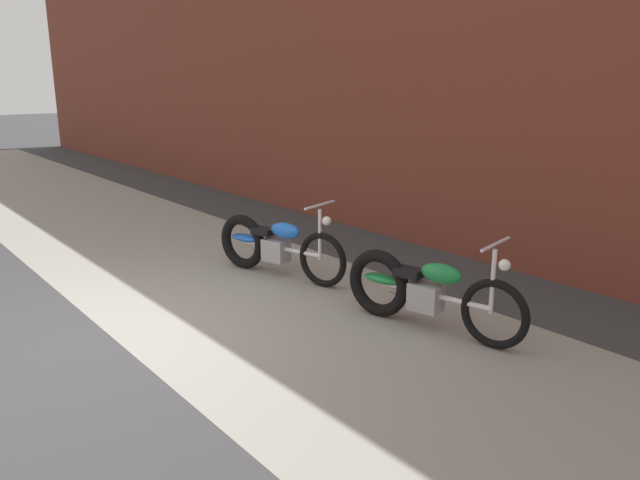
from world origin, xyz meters
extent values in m
plane|color=#38383A|center=(0.00, 0.00, 0.00)|extent=(80.00, 80.00, 0.00)
cube|color=gray|center=(0.00, 1.75, 0.00)|extent=(36.00, 3.50, 0.01)
cube|color=brown|center=(0.00, 5.20, 2.85)|extent=(36.00, 0.50, 5.70)
torus|color=black|center=(0.10, 2.58, 0.34)|extent=(0.68, 0.26, 0.68)
torus|color=black|center=(-1.15, 2.23, 0.36)|extent=(0.74, 0.32, 0.73)
cylinder|color=silver|center=(-0.52, 2.41, 0.38)|extent=(1.20, 0.38, 0.06)
cube|color=#99999E|center=(-0.60, 2.39, 0.34)|extent=(0.37, 0.30, 0.28)
ellipsoid|color=blue|center=(-0.44, 2.43, 0.62)|extent=(0.47, 0.30, 0.20)
ellipsoid|color=blue|center=(-1.10, 2.25, 0.42)|extent=(0.47, 0.29, 0.10)
cube|color=black|center=(-0.79, 2.33, 0.56)|extent=(0.32, 0.27, 0.08)
cylinder|color=silver|center=(0.07, 2.57, 0.65)|extent=(0.05, 0.05, 0.62)
cylinder|color=silver|center=(0.07, 2.57, 1.01)|extent=(0.19, 0.57, 0.03)
sphere|color=white|center=(0.16, 2.60, 0.83)|extent=(0.11, 0.11, 0.11)
cylinder|color=silver|center=(-0.87, 2.47, 0.26)|extent=(0.55, 0.21, 0.06)
torus|color=black|center=(2.49, 2.72, 0.34)|extent=(0.68, 0.22, 0.68)
torus|color=black|center=(1.21, 2.44, 0.36)|extent=(0.74, 0.28, 0.73)
cylinder|color=silver|center=(1.85, 2.58, 0.38)|extent=(1.22, 0.31, 0.06)
cube|color=#99999E|center=(1.77, 2.56, 0.34)|extent=(0.36, 0.28, 0.28)
ellipsoid|color=#197A38|center=(1.93, 2.60, 0.62)|extent=(0.47, 0.28, 0.20)
ellipsoid|color=#197A38|center=(1.26, 2.45, 0.42)|extent=(0.47, 0.27, 0.10)
cube|color=black|center=(1.58, 2.52, 0.56)|extent=(0.32, 0.25, 0.08)
cylinder|color=silver|center=(2.45, 2.71, 0.65)|extent=(0.05, 0.05, 0.62)
cylinder|color=silver|center=(2.45, 2.71, 1.01)|extent=(0.15, 0.57, 0.03)
sphere|color=white|center=(2.54, 2.73, 0.83)|extent=(0.11, 0.11, 0.11)
cylinder|color=silver|center=(1.51, 2.66, 0.26)|extent=(0.55, 0.17, 0.06)
camera|label=1|loc=(5.69, -1.95, 2.49)|focal=34.90mm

